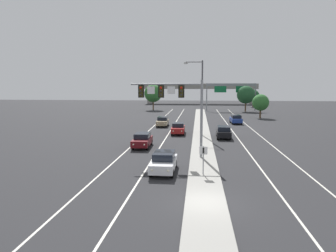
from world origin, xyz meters
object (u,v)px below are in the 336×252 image
object	(u,v)px
street_lamp_median	(200,93)
car_oncoming_darkred	(142,140)
median_sign_post	(203,156)
tree_far_left_b	(153,93)
tree_far_right_b	(246,95)
tree_far_right_c	(261,103)
tree_far_right_a	(253,96)
highway_sign_gantry	(231,88)
car_oncoming_tan	(163,121)
car_receding_black	(223,132)
car_receding_blue	(236,119)
car_oncoming_white	(164,162)
car_oncoming_red	(178,128)
overhead_signal_mast	(176,100)

from	to	relation	value
street_lamp_median	car_oncoming_darkred	world-z (taller)	street_lamp_median
median_sign_post	tree_far_left_b	distance (m)	66.24
median_sign_post	tree_far_right_b	bearing A→B (deg)	79.02
tree_far_right_c	tree_far_right_a	distance (m)	36.25
street_lamp_median	highway_sign_gantry	xyz separation A→B (m)	(8.45, 43.85, 0.37)
highway_sign_gantry	tree_far_right_a	distance (m)	19.93
car_oncoming_tan	highway_sign_gantry	size ratio (longest dim) A/B	0.34
car_oncoming_tan	tree_far_left_b	size ratio (longest dim) A/B	0.63
tree_far_right_c	street_lamp_median	bearing A→B (deg)	-116.72
car_oncoming_tan	tree_far_right_a	size ratio (longest dim) A/B	0.81
street_lamp_median	car_receding_black	size ratio (longest dim) A/B	2.22
car_receding_blue	highway_sign_gantry	bearing A→B (deg)	86.23
car_oncoming_darkred	tree_far_right_c	xyz separation A→B (m)	(19.26, 34.10, 2.48)
car_oncoming_darkred	car_oncoming_tan	world-z (taller)	same
tree_far_left_b	tree_far_right_a	bearing A→B (deg)	27.93
street_lamp_median	car_receding_black	world-z (taller)	street_lamp_median
median_sign_post	tree_far_right_b	world-z (taller)	tree_far_right_b
median_sign_post	tree_far_right_b	size ratio (longest dim) A/B	0.32
highway_sign_gantry	tree_far_right_b	world-z (taller)	highway_sign_gantry
car_oncoming_darkred	tree_far_right_a	bearing A→B (deg)	71.27
median_sign_post	car_oncoming_white	distance (m)	3.34
tree_far_left_b	tree_far_right_a	xyz separation A→B (m)	(30.32, 16.08, -1.06)
highway_sign_gantry	tree_far_right_c	distance (m)	19.06
car_oncoming_darkred	tree_far_right_b	world-z (taller)	tree_far_right_b
car_oncoming_red	highway_sign_gantry	bearing A→B (deg)	74.74
car_receding_blue	tree_far_left_b	distance (m)	36.36
street_lamp_median	tree_far_right_c	xyz separation A→B (m)	(12.85, 25.53, -2.50)
tree_far_right_c	tree_far_right_b	world-z (taller)	tree_far_right_b
highway_sign_gantry	tree_far_right_a	bearing A→B (deg)	63.26
car_oncoming_red	car_oncoming_tan	xyz separation A→B (m)	(-3.19, 8.36, 0.00)
car_oncoming_tan	tree_far_right_b	distance (m)	37.70
highway_sign_gantry	tree_far_left_b	world-z (taller)	highway_sign_gantry
tree_far_right_a	car_receding_blue	bearing A→B (deg)	-103.07
car_oncoming_white	tree_far_right_b	size ratio (longest dim) A/B	0.66
highway_sign_gantry	tree_far_right_c	bearing A→B (deg)	-76.50
overhead_signal_mast	tree_far_right_c	distance (m)	41.91
car_oncoming_white	highway_sign_gantry	bearing A→B (deg)	79.65
car_oncoming_darkred	tree_far_left_b	distance (m)	54.53
overhead_signal_mast	car_oncoming_red	xyz separation A→B (m)	(-0.80, 15.12, -4.66)
street_lamp_median	car_receding_blue	distance (m)	17.11
car_receding_blue	tree_far_right_a	size ratio (longest dim) A/B	0.81
tree_far_right_b	median_sign_post	bearing A→B (deg)	-100.98
median_sign_post	car_oncoming_white	size ratio (longest dim) A/B	0.49
car_oncoming_tan	tree_far_right_b	size ratio (longest dim) A/B	0.66
street_lamp_median	highway_sign_gantry	world-z (taller)	street_lamp_median
car_receding_black	tree_far_right_b	xyz separation A→B (m)	(9.15, 44.03, 3.64)
median_sign_post	tree_far_right_a	xyz separation A→B (m)	(17.17, 80.93, 2.06)
overhead_signal_mast	tree_far_right_c	size ratio (longest dim) A/B	1.42
car_oncoming_darkred	tree_far_right_b	xyz separation A→B (m)	(18.63, 51.20, 3.64)
tree_far_right_a	tree_far_right_b	size ratio (longest dim) A/B	0.82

